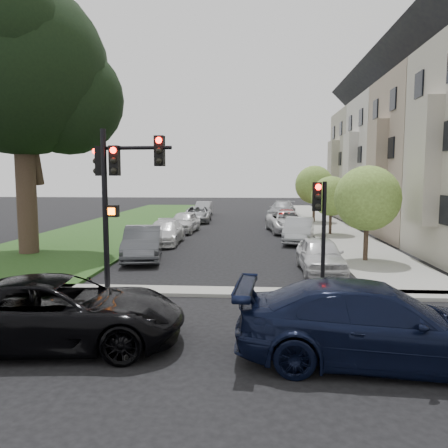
# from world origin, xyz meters

# --- Properties ---
(ground) EXTENTS (140.00, 140.00, 0.00)m
(ground) POSITION_xyz_m (0.00, 0.00, 0.00)
(ground) COLOR black
(ground) RESTS_ON ground
(grass_strip) EXTENTS (8.00, 44.00, 0.12)m
(grass_strip) POSITION_xyz_m (-9.00, 24.00, 0.06)
(grass_strip) COLOR #204615
(grass_strip) RESTS_ON ground
(sidewalk_right) EXTENTS (3.50, 44.00, 0.12)m
(sidewalk_right) POSITION_xyz_m (6.75, 24.00, 0.06)
(sidewalk_right) COLOR gray
(sidewalk_right) RESTS_ON ground
(sidewalk_cross) EXTENTS (60.00, 1.00, 0.12)m
(sidewalk_cross) POSITION_xyz_m (0.00, 2.00, 0.06)
(sidewalk_cross) COLOR gray
(sidewalk_cross) RESTS_ON ground
(house_b) EXTENTS (7.70, 7.55, 15.97)m
(house_b) POSITION_xyz_m (12.45, 15.50, 6.93)
(house_b) COLOR gray
(house_b) RESTS_ON ground
(house_c) EXTENTS (7.70, 7.55, 15.97)m
(house_c) POSITION_xyz_m (12.45, 23.00, 6.93)
(house_c) COLOR #BCBCBC
(house_c) RESTS_ON ground
(house_d) EXTENTS (7.70, 7.55, 15.97)m
(house_d) POSITION_xyz_m (12.45, 30.50, 6.93)
(house_d) COLOR #A49E8D
(house_d) RESTS_ON ground
(eucalyptus) EXTENTS (9.21, 8.36, 13.05)m
(eucalyptus) POSITION_xyz_m (-9.99, 8.55, 8.91)
(eucalyptus) COLOR #372719
(eucalyptus) RESTS_ON ground
(small_tree_a) EXTENTS (2.91, 2.91, 4.36)m
(small_tree_a) POSITION_xyz_m (6.20, 7.70, 2.90)
(small_tree_a) COLOR #372719
(small_tree_a) RESTS_ON ground
(small_tree_b) EXTENTS (2.61, 2.61, 3.91)m
(small_tree_b) POSITION_xyz_m (6.20, 16.91, 2.60)
(small_tree_b) COLOR #372719
(small_tree_b) RESTS_ON ground
(small_tree_c) EXTENTS (3.20, 3.20, 4.80)m
(small_tree_c) POSITION_xyz_m (6.20, 25.02, 3.19)
(small_tree_c) COLOR #372719
(small_tree_c) RESTS_ON ground
(traffic_signal_main) EXTENTS (2.65, 0.69, 5.42)m
(traffic_signal_main) POSITION_xyz_m (-3.37, 2.24, 3.74)
(traffic_signal_main) COLOR black
(traffic_signal_main) RESTS_ON ground
(traffic_signal_secondary) EXTENTS (0.48, 0.39, 3.70)m
(traffic_signal_secondary) POSITION_xyz_m (3.32, 2.19, 2.58)
(traffic_signal_secondary) COLOR black
(traffic_signal_secondary) RESTS_ON ground
(car_cross_near) EXTENTS (5.98, 3.27, 1.59)m
(car_cross_near) POSITION_xyz_m (-3.25, -2.69, 0.79)
(car_cross_near) COLOR black
(car_cross_near) RESTS_ON ground
(car_cross_far) EXTENTS (5.92, 2.76, 1.67)m
(car_cross_far) POSITION_xyz_m (3.68, -3.16, 0.84)
(car_cross_far) COLOR black
(car_cross_far) RESTS_ON ground
(car_parked_0) EXTENTS (1.74, 4.17, 1.41)m
(car_parked_0) POSITION_xyz_m (3.87, 5.60, 0.70)
(car_parked_0) COLOR silver
(car_parked_0) RESTS_ON ground
(car_parked_1) EXTENTS (2.30, 4.69, 1.48)m
(car_parked_1) POSITION_xyz_m (3.82, 13.63, 0.74)
(car_parked_1) COLOR #999BA0
(car_parked_1) RESTS_ON ground
(car_parked_2) EXTENTS (3.07, 5.62, 1.49)m
(car_parked_2) POSITION_xyz_m (3.51, 18.38, 0.75)
(car_parked_2) COLOR silver
(car_parked_2) RESTS_ON ground
(car_parked_3) EXTENTS (1.68, 3.96, 1.33)m
(car_parked_3) POSITION_xyz_m (3.85, 23.40, 0.67)
(car_parked_3) COLOR maroon
(car_parked_3) RESTS_ON ground
(car_parked_4) EXTENTS (3.18, 5.71, 1.56)m
(car_parked_4) POSITION_xyz_m (3.80, 29.22, 0.78)
(car_parked_4) COLOR #999BA0
(car_parked_4) RESTS_ON ground
(car_parked_5) EXTENTS (2.47, 4.94, 1.56)m
(car_parked_5) POSITION_xyz_m (-3.99, 7.78, 0.78)
(car_parked_5) COLOR #3F4247
(car_parked_5) RESTS_ON ground
(car_parked_6) EXTENTS (1.93, 4.66, 1.35)m
(car_parked_6) POSITION_xyz_m (-3.96, 12.57, 0.67)
(car_parked_6) COLOR silver
(car_parked_6) RESTS_ON ground
(car_parked_7) EXTENTS (2.04, 4.40, 1.46)m
(car_parked_7) POSITION_xyz_m (-3.69, 17.92, 0.73)
(car_parked_7) COLOR silver
(car_parked_7) RESTS_ON ground
(car_parked_8) EXTENTS (2.53, 5.05, 1.37)m
(car_parked_8) POSITION_xyz_m (-3.68, 24.86, 0.69)
(car_parked_8) COLOR #999BA0
(car_parked_8) RESTS_ON ground
(car_parked_9) EXTENTS (1.60, 4.29, 1.40)m
(car_parked_9) POSITION_xyz_m (-3.86, 31.27, 0.70)
(car_parked_9) COLOR #999BA0
(car_parked_9) RESTS_ON ground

